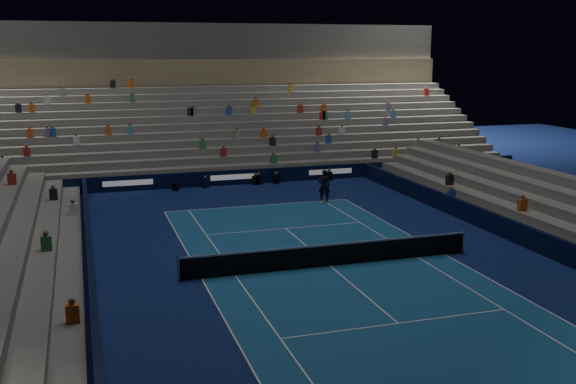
# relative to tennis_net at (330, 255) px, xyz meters

# --- Properties ---
(ground) EXTENTS (90.00, 90.00, 0.00)m
(ground) POSITION_rel_tennis_net_xyz_m (0.00, 0.00, -0.50)
(ground) COLOR #0D1A4F
(ground) RESTS_ON ground
(court_surface) EXTENTS (10.97, 23.77, 0.01)m
(court_surface) POSITION_rel_tennis_net_xyz_m (0.00, 0.00, -0.50)
(court_surface) COLOR navy
(court_surface) RESTS_ON ground
(sponsor_barrier_far) EXTENTS (44.00, 0.25, 1.00)m
(sponsor_barrier_far) POSITION_rel_tennis_net_xyz_m (0.00, 18.50, -0.00)
(sponsor_barrier_far) COLOR black
(sponsor_barrier_far) RESTS_ON ground
(sponsor_barrier_east) EXTENTS (0.25, 37.00, 1.00)m
(sponsor_barrier_east) POSITION_rel_tennis_net_xyz_m (9.70, 0.00, -0.00)
(sponsor_barrier_east) COLOR black
(sponsor_barrier_east) RESTS_ON ground
(sponsor_barrier_west) EXTENTS (0.25, 37.00, 1.00)m
(sponsor_barrier_west) POSITION_rel_tennis_net_xyz_m (-9.70, 0.00, -0.00)
(sponsor_barrier_west) COLOR black
(sponsor_barrier_west) RESTS_ON ground
(grandstand_main) EXTENTS (44.00, 15.20, 11.20)m
(grandstand_main) POSITION_rel_tennis_net_xyz_m (0.00, 27.90, 2.87)
(grandstand_main) COLOR slate
(grandstand_main) RESTS_ON ground
(tennis_net) EXTENTS (12.90, 0.10, 1.10)m
(tennis_net) POSITION_rel_tennis_net_xyz_m (0.00, 0.00, 0.00)
(tennis_net) COLOR #B2B2B7
(tennis_net) RESTS_ON ground
(tennis_player) EXTENTS (0.81, 0.62, 2.00)m
(tennis_player) POSITION_rel_tennis_net_xyz_m (4.00, 11.54, 0.49)
(tennis_player) COLOR black
(tennis_player) RESTS_ON ground
(broadcast_camera) EXTENTS (0.55, 0.92, 0.54)m
(broadcast_camera) POSITION_rel_tennis_net_xyz_m (-3.99, 17.77, -0.22)
(broadcast_camera) COLOR black
(broadcast_camera) RESTS_ON ground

